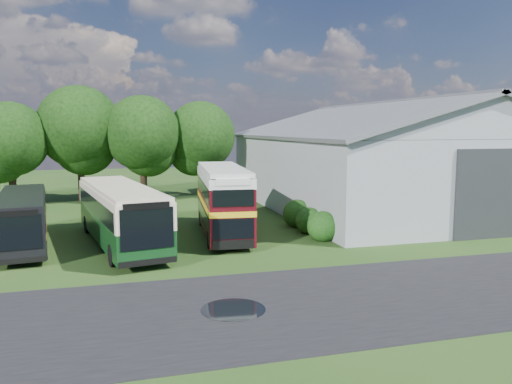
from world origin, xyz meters
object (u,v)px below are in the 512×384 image
object	(u,v)px
storage_shed	(384,153)
bus_maroon_double	(223,201)
bus_green_single	(120,214)
bus_dark_single	(23,218)

from	to	relation	value
storage_shed	bus_maroon_double	distance (m)	16.22
storage_shed	bus_green_single	xyz separation A→B (m)	(-20.03, -8.16, -2.49)
bus_green_single	storage_shed	bearing A→B (deg)	11.53
bus_green_single	bus_dark_single	distance (m)	5.06
storage_shed	bus_dark_single	distance (m)	26.03
bus_dark_single	storage_shed	bearing A→B (deg)	8.48
storage_shed	bus_maroon_double	bearing A→B (deg)	-153.39
storage_shed	bus_maroon_double	world-z (taller)	storage_shed
bus_maroon_double	bus_dark_single	xyz separation A→B (m)	(-10.57, 0.24, -0.52)
bus_maroon_double	bus_dark_single	bearing A→B (deg)	-175.78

